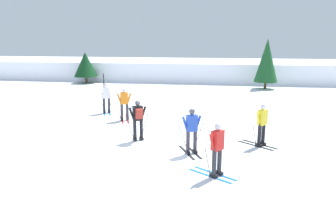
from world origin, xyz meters
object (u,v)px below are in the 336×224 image
Objects in this scene: skier_black at (138,118)px; skier_red at (217,148)px; conifer_far_left at (86,64)px; conifer_far_right at (267,60)px; skier_yellow at (262,124)px; skier_orange at (124,103)px; skier_white at (106,97)px; trail_marker_pole at (104,89)px; skier_blue at (192,130)px.

skier_black is 1.00× the size of skier_red.
conifer_far_left is at bearing 118.99° from skier_black.
skier_black is 0.41× the size of conifer_far_right.
skier_yellow is at bearing 62.43° from skier_red.
skier_white is at bearing 135.13° from skier_orange.
skier_red is 12.50m from trail_marker_pole.
skier_orange is 15.57m from conifer_far_left.
skier_blue is 2.15m from skier_red.
conifer_far_left reaches higher than skier_orange.
conifer_far_left reaches higher than trail_marker_pole.
conifer_far_right is (4.71, 16.85, 1.45)m from skier_blue.
skier_black is at bearing -64.63° from skier_orange.
conifer_far_right is at bearing -3.98° from conifer_far_left.
skier_orange is at bearing 126.85° from skier_red.
skier_yellow is 1.00× the size of skier_blue.
trail_marker_pole reaches higher than skier_white.
conifer_far_left reaches higher than skier_black.
skier_blue is 0.59× the size of conifer_far_left.
trail_marker_pole is at bearing 123.04° from skier_orange.
conifer_far_right is (3.77, 18.78, 1.45)m from skier_red.
skier_orange is 1.00× the size of skier_yellow.
conifer_far_right reaches higher than skier_yellow.
skier_black is 17.19m from conifer_far_right.
conifer_far_right is (10.08, 10.86, 1.45)m from skier_white.
trail_marker_pole reaches higher than skier_blue.
skier_orange is at bearing 130.73° from skier_blue.
skier_red is at bearing -54.52° from trail_marker_pole.
skier_orange is 3.62m from skier_black.
skier_white is 0.86× the size of trail_marker_pole.
skier_orange is at bearing -56.96° from trail_marker_pole.
skier_white is 1.00× the size of skier_blue.
conifer_far_right reaches higher than trail_marker_pole.
conifer_far_left is at bearing 122.83° from skier_blue.
conifer_far_right is at bearing 78.65° from skier_red.
skier_orange is 1.00× the size of skier_red.
skier_black and skier_blue have the same top height.
skier_blue is 0.86× the size of trail_marker_pole.
conifer_far_left is at bearing 119.83° from skier_orange.
skier_black is 1.00× the size of skier_yellow.
conifer_far_left is (-5.29, 9.74, 0.76)m from trail_marker_pole.
trail_marker_pole is at bearing 125.48° from skier_red.
skier_white is 10.12m from skier_red.
skier_white is at bearing -132.85° from conifer_far_right.
trail_marker_pole is 0.48× the size of conifer_far_right.
trail_marker_pole is 0.69× the size of conifer_far_left.
trail_marker_pole reaches higher than skier_red.
conifer_far_right is (8.58, 12.35, 1.45)m from skier_orange.
skier_black is 0.86× the size of trail_marker_pole.
skier_white is 14.89m from conifer_far_right.
skier_orange is at bearing 115.37° from skier_black.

